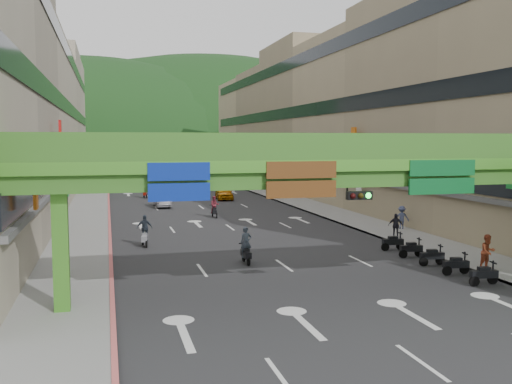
{
  "coord_description": "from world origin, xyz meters",
  "views": [
    {
      "loc": [
        -9.18,
        -17.08,
        6.81
      ],
      "look_at": [
        0.0,
        18.0,
        3.5
      ],
      "focal_mm": 40.0,
      "sensor_mm": 36.0,
      "label": 1
    }
  ],
  "objects_px": {
    "scooter_rider_near": "(246,247)",
    "car_silver": "(162,200)",
    "pedestrian_red": "(488,255)",
    "scooter_rider_mid": "(215,207)",
    "car_yellow": "(224,193)",
    "overpass_near": "(352,178)"
  },
  "relations": [
    {
      "from": "scooter_rider_near",
      "to": "car_silver",
      "type": "height_order",
      "value": "scooter_rider_near"
    },
    {
      "from": "scooter_rider_near",
      "to": "pedestrian_red",
      "type": "height_order",
      "value": "scooter_rider_near"
    },
    {
      "from": "scooter_rider_mid",
      "to": "pedestrian_red",
      "type": "relative_size",
      "value": 1.05
    },
    {
      "from": "car_silver",
      "to": "car_yellow",
      "type": "relative_size",
      "value": 0.94
    },
    {
      "from": "pedestrian_red",
      "to": "car_yellow",
      "type": "bearing_deg",
      "value": 90.97
    },
    {
      "from": "scooter_rider_near",
      "to": "car_silver",
      "type": "bearing_deg",
      "value": 94.0
    },
    {
      "from": "scooter_rider_near",
      "to": "pedestrian_red",
      "type": "distance_m",
      "value": 12.71
    },
    {
      "from": "overpass_near",
      "to": "car_silver",
      "type": "distance_m",
      "value": 36.28
    },
    {
      "from": "pedestrian_red",
      "to": "scooter_rider_mid",
      "type": "bearing_deg",
      "value": 104.41
    },
    {
      "from": "car_yellow",
      "to": "pedestrian_red",
      "type": "distance_m",
      "value": 39.17
    },
    {
      "from": "car_silver",
      "to": "car_yellow",
      "type": "bearing_deg",
      "value": 34.72
    },
    {
      "from": "overpass_near",
      "to": "car_silver",
      "type": "xyz_separation_m",
      "value": [
        -4.77,
        35.69,
        -4.51
      ]
    },
    {
      "from": "overpass_near",
      "to": "car_silver",
      "type": "relative_size",
      "value": 6.63
    },
    {
      "from": "scooter_rider_mid",
      "to": "pedestrian_red",
      "type": "distance_m",
      "value": 26.0
    },
    {
      "from": "scooter_rider_mid",
      "to": "pedestrian_red",
      "type": "xyz_separation_m",
      "value": [
        9.9,
        -24.05,
        -0.07
      ]
    },
    {
      "from": "overpass_near",
      "to": "car_yellow",
      "type": "xyz_separation_m",
      "value": [
        2.8,
        41.31,
        -4.44
      ]
    },
    {
      "from": "overpass_near",
      "to": "scooter_rider_near",
      "type": "bearing_deg",
      "value": 110.16
    },
    {
      "from": "car_yellow",
      "to": "pedestrian_red",
      "type": "xyz_separation_m",
      "value": [
        6.07,
        -38.69,
        0.13
      ]
    },
    {
      "from": "overpass_near",
      "to": "scooter_rider_mid",
      "type": "bearing_deg",
      "value": 92.21
    },
    {
      "from": "overpass_near",
      "to": "pedestrian_red",
      "type": "bearing_deg",
      "value": 16.45
    },
    {
      "from": "overpass_near",
      "to": "scooter_rider_near",
      "type": "relative_size",
      "value": 13.66
    },
    {
      "from": "scooter_rider_near",
      "to": "scooter_rider_mid",
      "type": "relative_size",
      "value": 1.08
    }
  ]
}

